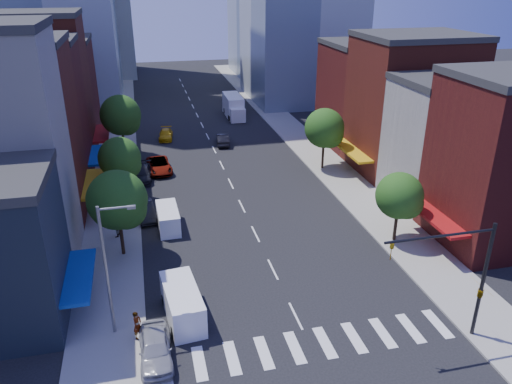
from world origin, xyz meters
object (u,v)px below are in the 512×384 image
traffic_car_oncoming (223,139)px  traffic_car_far (231,97)px  parked_car_second (145,210)px  pedestrian_far (116,228)px  parked_car_rear (142,174)px  parked_car_third (159,166)px  pedestrian_near (137,325)px  parked_car_front (155,348)px  box_truck (234,107)px  cargo_van_near (183,305)px  taxi (166,135)px  cargo_van_far (168,219)px

traffic_car_oncoming → traffic_car_far: size_ratio=1.15×
parked_car_second → pedestrian_far: 4.37m
parked_car_rear → parked_car_third: bearing=52.2°
parked_car_third → pedestrian_near: (-3.00, -29.48, 0.34)m
parked_car_front → traffic_car_far: (16.88, 64.78, -0.14)m
parked_car_front → parked_car_rear: 29.41m
parked_car_third → traffic_car_oncoming: (9.02, 8.35, -0.02)m
parked_car_front → box_truck: 55.80m
cargo_van_near → box_truck: size_ratio=0.66×
box_truck → pedestrian_far: box_truck is taller
parked_car_rear → box_truck: 28.66m
pedestrian_far → traffic_car_far: bearing=178.9°
parked_car_third → taxi: bearing=77.9°
parked_car_front → parked_car_rear: bearing=89.8°
parked_car_front → traffic_car_oncoming: 41.40m
traffic_car_far → parked_car_third: bearing=68.3°
parked_car_front → parked_car_second: size_ratio=1.04×
parked_car_rear → box_truck: box_truck is taller
box_truck → pedestrian_near: size_ratio=4.36×
parked_car_rear → traffic_car_oncoming: parked_car_rear is taller
parked_car_third → traffic_car_oncoming: 12.30m
traffic_car_far → cargo_van_near: bearing=78.8°
parked_car_rear → pedestrian_far: pedestrian_far is taller
parked_car_rear → traffic_car_oncoming: 15.22m
parked_car_front → taxi: parked_car_front is taller
parked_car_rear → traffic_car_far: 39.19m
parked_car_third → cargo_van_near: (0.01, -28.06, 0.37)m
cargo_van_near → cargo_van_far: (-0.01, 13.43, -0.17)m
parked_car_front → pedestrian_near: (-1.00, 2.07, 0.30)m
pedestrian_far → pedestrian_near: bearing=27.3°
cargo_van_near → traffic_car_oncoming: 37.52m
parked_car_third → pedestrian_far: size_ratio=3.17×
parked_car_second → cargo_van_far: cargo_van_far is taller
pedestrian_far → parked_car_rear: bearing=-170.4°
cargo_van_far → parked_car_rear: bearing=97.7°
parked_car_rear → cargo_van_far: bearing=-75.6°
pedestrian_near → box_truck: bearing=14.9°
traffic_car_far → box_truck: size_ratio=0.47×
parked_car_second → traffic_car_far: (16.88, 45.15, -0.08)m
taxi → traffic_car_far: (13.26, 20.66, 0.02)m
taxi → pedestrian_far: (-6.24, -27.97, 0.37)m
cargo_van_near → taxi: cargo_van_near is taller
parked_car_rear → pedestrian_near: pedestrian_near is taller
parked_car_front → pedestrian_far: bearing=99.0°
parked_car_third → traffic_car_far: 36.41m
parked_car_front → traffic_car_far: size_ratio=1.21×
cargo_van_near → cargo_van_far: bearing=84.4°
box_truck → parked_car_front: bearing=-104.7°
parked_car_third → pedestrian_far: bearing=-111.5°
cargo_van_near → pedestrian_far: size_ratio=3.19×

